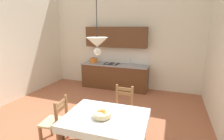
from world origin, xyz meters
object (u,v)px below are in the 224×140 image
object	(u,v)px
dining_chair_tv_side	(56,122)
pendant_lamp	(97,43)
fruit_bowl	(102,114)
kitchen_cabinetry	(115,65)
dining_table	(106,123)
dining_chair_kitchen_side	(122,108)

from	to	relation	value
dining_chair_tv_side	pendant_lamp	bearing A→B (deg)	-3.26
fruit_bowl	pendant_lamp	bearing A→B (deg)	-174.29
dining_chair_tv_side	kitchen_cabinetry	bearing A→B (deg)	89.50
dining_table	fruit_bowl	size ratio (longest dim) A/B	4.64
dining_chair_kitchen_side	kitchen_cabinetry	bearing A→B (deg)	112.81
pendant_lamp	fruit_bowl	bearing A→B (deg)	5.71
dining_chair_kitchen_side	pendant_lamp	size ratio (longest dim) A/B	1.16
dining_table	dining_chair_kitchen_side	size ratio (longest dim) A/B	1.50
dining_table	pendant_lamp	bearing A→B (deg)	-151.55
dining_table	dining_chair_kitchen_side	xyz separation A→B (m)	(0.00, 0.97, -0.19)
dining_table	dining_chair_kitchen_side	bearing A→B (deg)	90.00
kitchen_cabinetry	dining_chair_tv_side	size ratio (longest dim) A/B	2.60
dining_chair_tv_side	pendant_lamp	world-z (taller)	pendant_lamp
kitchen_cabinetry	dining_chair_kitchen_side	size ratio (longest dim) A/B	2.60
kitchen_cabinetry	dining_table	distance (m)	3.50
dining_table	fruit_bowl	world-z (taller)	fruit_bowl
dining_table	dining_chair_tv_side	bearing A→B (deg)	-179.77
dining_chair_tv_side	fruit_bowl	distance (m)	1.05
dining_chair_tv_side	pendant_lamp	xyz separation A→B (m)	(0.92, -0.05, 1.52)
dining_chair_kitchen_side	fruit_bowl	xyz separation A→B (m)	(-0.05, -1.02, 0.37)
dining_chair_kitchen_side	dining_chair_tv_side	bearing A→B (deg)	-136.61
dining_chair_kitchen_side	pendant_lamp	distance (m)	1.84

